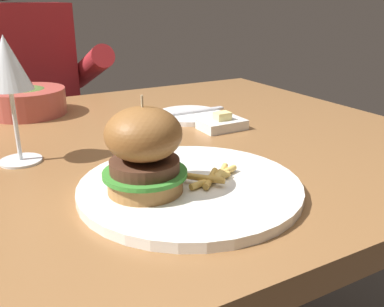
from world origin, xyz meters
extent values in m
cube|color=brown|center=(0.00, 0.00, 0.72)|extent=(1.20, 0.91, 0.04)
cylinder|color=brown|center=(0.54, 0.40, 0.35)|extent=(0.06, 0.06, 0.70)
cylinder|color=white|center=(0.02, -0.24, 0.75)|extent=(0.31, 0.31, 0.01)
cylinder|color=#9E6B38|center=(-0.04, -0.23, 0.77)|extent=(0.10, 0.10, 0.02)
cylinder|color=#38842D|center=(-0.04, -0.23, 0.78)|extent=(0.11, 0.11, 0.01)
cylinder|color=#4C2D1E|center=(-0.04, -0.23, 0.79)|extent=(0.09, 0.09, 0.02)
ellipsoid|color=brown|center=(-0.04, -0.23, 0.83)|extent=(0.10, 0.10, 0.07)
cylinder|color=#CCB78C|center=(-0.04, -0.23, 0.86)|extent=(0.00, 0.00, 0.05)
cylinder|color=gold|center=(0.05, -0.24, 0.76)|extent=(0.06, 0.04, 0.01)
cylinder|color=#EABC5B|center=(0.07, -0.24, 0.76)|extent=(0.05, 0.03, 0.01)
cylinder|color=#E0B251|center=(0.04, -0.26, 0.76)|extent=(0.07, 0.02, 0.01)
cylinder|color=#EABC5B|center=(0.07, -0.24, 0.76)|extent=(0.04, 0.04, 0.01)
cylinder|color=gold|center=(0.04, -0.25, 0.76)|extent=(0.05, 0.05, 0.01)
cylinder|color=gold|center=(0.03, -0.25, 0.76)|extent=(0.05, 0.06, 0.01)
cylinder|color=silver|center=(-0.17, 0.00, 0.74)|extent=(0.07, 0.07, 0.00)
cylinder|color=silver|center=(-0.17, 0.00, 0.80)|extent=(0.01, 0.01, 0.12)
cone|color=silver|center=(-0.17, 0.00, 0.90)|extent=(0.07, 0.07, 0.08)
cylinder|color=white|center=(0.21, 0.11, 0.74)|extent=(0.15, 0.15, 0.01)
cube|color=silver|center=(0.21, 0.11, 0.75)|extent=(0.17, 0.02, 0.00)
cube|color=black|center=(0.09, 0.11, 0.76)|extent=(0.06, 0.02, 0.01)
cube|color=white|center=(0.22, -0.01, 0.75)|extent=(0.09, 0.06, 0.02)
cube|color=#F4E58C|center=(0.22, -0.01, 0.77)|extent=(0.03, 0.02, 0.02)
cylinder|color=#B24C42|center=(-0.10, 0.31, 0.77)|extent=(0.17, 0.17, 0.06)
ellipsoid|color=#4C662D|center=(-0.10, 0.31, 0.79)|extent=(0.10, 0.10, 0.02)
cube|color=#282833|center=(-0.08, 0.74, 0.23)|extent=(0.30, 0.22, 0.46)
cube|color=maroon|center=(-0.08, 0.74, 0.72)|extent=(0.36, 0.20, 0.52)
cylinder|color=maroon|center=(0.14, 0.66, 0.78)|extent=(0.07, 0.34, 0.18)
camera|label=1|loc=(-0.24, -0.71, 1.00)|focal=40.00mm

